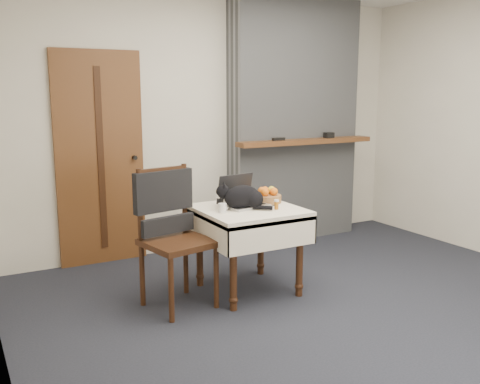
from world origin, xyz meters
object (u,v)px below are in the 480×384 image
at_px(pill_bottle, 276,204).
at_px(chair, 170,218).
at_px(side_table, 248,222).
at_px(cat, 243,197).
at_px(door, 100,159).
at_px(fruit_basket, 268,196).
at_px(cream_jar, 223,208).
at_px(laptop, 241,198).

bearing_deg(pill_bottle, chair, 164.59).
relative_size(side_table, cat, 1.95).
relative_size(door, fruit_basket, 8.75).
bearing_deg(fruit_basket, door, 131.56).
xyz_separation_m(cream_jar, fruit_basket, (0.51, 0.16, 0.02)).
height_order(door, laptop, door).
height_order(pill_bottle, fruit_basket, fruit_basket).
distance_m(cat, chair, 0.61).
bearing_deg(side_table, fruit_basket, 23.96).
xyz_separation_m(door, fruit_basket, (1.09, -1.23, -0.25)).
relative_size(cat, fruit_basket, 1.75).
height_order(door, chair, door).
height_order(cat, pill_bottle, cat).
bearing_deg(chair, cream_jar, -28.36).
distance_m(side_table, chair, 0.66).
bearing_deg(chair, fruit_basket, -8.84).
height_order(side_table, laptop, laptop).
xyz_separation_m(laptop, fruit_basket, (0.26, 0.01, -0.01)).
bearing_deg(cat, fruit_basket, 46.26).
height_order(cream_jar, pill_bottle, pill_bottle).
relative_size(door, chair, 1.88).
distance_m(laptop, pill_bottle, 0.31).
distance_m(side_table, fruit_basket, 0.32).
bearing_deg(pill_bottle, fruit_basket, 72.78).
bearing_deg(cat, laptop, 92.04).
bearing_deg(chair, side_table, -17.66).
bearing_deg(cat, pill_bottle, -8.01).
relative_size(side_table, pill_bottle, 9.97).
bearing_deg(side_table, chair, 173.76).
xyz_separation_m(laptop, chair, (-0.64, -0.03, -0.08)).
distance_m(laptop, chair, 0.64).
relative_size(side_table, cream_jar, 10.89).
xyz_separation_m(door, laptop, (0.83, -1.24, -0.24)).
xyz_separation_m(pill_bottle, fruit_basket, (0.08, 0.27, 0.01)).
distance_m(side_table, laptop, 0.20).
xyz_separation_m(laptop, pill_bottle, (0.18, -0.25, -0.02)).
xyz_separation_m(side_table, fruit_basket, (0.25, 0.11, 0.17)).
relative_size(laptop, pill_bottle, 4.97).
relative_size(door, laptop, 5.14).
bearing_deg(pill_bottle, side_table, 137.48).
distance_m(side_table, cream_jar, 0.30).
height_order(side_table, fruit_basket, fruit_basket).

